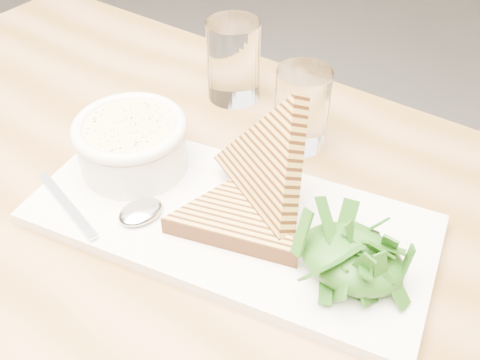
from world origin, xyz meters
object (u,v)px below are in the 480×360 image
Objects in this scene: platter at (229,220)px; glass_near at (234,61)px; soup_bowl at (133,149)px; table_top at (149,246)px; glass_far at (302,108)px.

platter is 3.82× the size of glass_near.
glass_near is at bearing 90.75° from soup_bowl.
table_top is 0.25m from glass_far.
soup_bowl is at bearing 177.90° from platter.
glass_near is at bearing 105.45° from table_top.
platter is at bearing 42.49° from table_top.
glass_near is at bearing 162.15° from glass_far.
glass_near reaches higher than platter.
glass_near is 0.14m from glass_far.
glass_far reaches higher than platter.
table_top is 9.44× the size of soup_bowl.
glass_near is at bearing 123.68° from platter.
soup_bowl reaches higher than platter.
glass_near is (-0.00, 0.21, 0.02)m from soup_bowl.
platter is (0.07, 0.06, 0.03)m from table_top.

